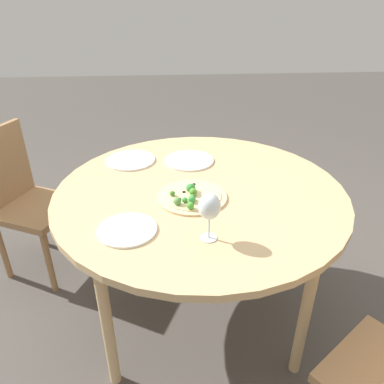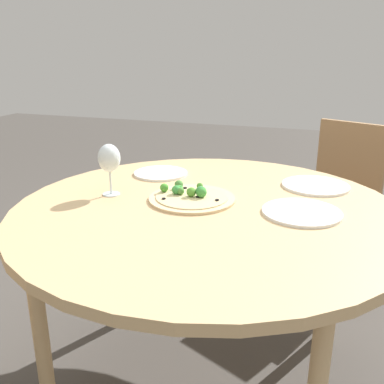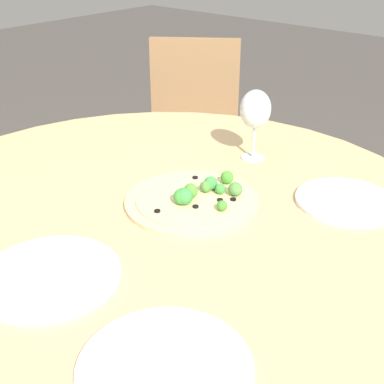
{
  "view_description": "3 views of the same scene",
  "coord_description": "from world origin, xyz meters",
  "px_view_note": "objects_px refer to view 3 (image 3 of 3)",
  "views": [
    {
      "loc": [
        -0.14,
        -1.53,
        1.62
      ],
      "look_at": [
        -0.04,
        -0.07,
        0.79
      ],
      "focal_mm": 35.0,
      "sensor_mm": 36.0,
      "label": 1
    },
    {
      "loc": [
        1.35,
        0.4,
        1.29
      ],
      "look_at": [
        -0.04,
        -0.07,
        0.79
      ],
      "focal_mm": 40.0,
      "sensor_mm": 36.0,
      "label": 2
    },
    {
      "loc": [
        -0.76,
        0.76,
        1.37
      ],
      "look_at": [
        -0.04,
        -0.07,
        0.79
      ],
      "focal_mm": 50.0,
      "sensor_mm": 36.0,
      "label": 3
    }
  ],
  "objects_px": {
    "plate_near": "(346,201)",
    "pizza": "(194,199)",
    "chair_2": "(193,143)",
    "plate_far": "(165,368)",
    "plate_side": "(50,276)",
    "wine_glass": "(255,110)"
  },
  "relations": [
    {
      "from": "chair_2",
      "to": "plate_far",
      "type": "distance_m",
      "value": 1.58
    },
    {
      "from": "plate_far",
      "to": "plate_side",
      "type": "distance_m",
      "value": 0.32
    },
    {
      "from": "wine_glass",
      "to": "pizza",
      "type": "bearing_deg",
      "value": 98.73
    },
    {
      "from": "wine_glass",
      "to": "plate_far",
      "type": "xyz_separation_m",
      "value": [
        -0.35,
        0.73,
        -0.13
      ]
    },
    {
      "from": "plate_near",
      "to": "plate_far",
      "type": "bearing_deg",
      "value": 93.13
    },
    {
      "from": "plate_near",
      "to": "wine_glass",
      "type": "bearing_deg",
      "value": -12.55
    },
    {
      "from": "chair_2",
      "to": "pizza",
      "type": "relative_size",
      "value": 2.89
    },
    {
      "from": "wine_glass",
      "to": "plate_near",
      "type": "distance_m",
      "value": 0.35
    },
    {
      "from": "wine_glass",
      "to": "plate_side",
      "type": "height_order",
      "value": "wine_glass"
    },
    {
      "from": "wine_glass",
      "to": "plate_side",
      "type": "bearing_deg",
      "value": 92.64
    },
    {
      "from": "wine_glass",
      "to": "plate_side",
      "type": "xyz_separation_m",
      "value": [
        -0.03,
        0.7,
        -0.13
      ]
    },
    {
      "from": "plate_near",
      "to": "plate_far",
      "type": "relative_size",
      "value": 0.89
    },
    {
      "from": "plate_near",
      "to": "pizza",
      "type": "bearing_deg",
      "value": 41.05
    },
    {
      "from": "plate_far",
      "to": "chair_2",
      "type": "bearing_deg",
      "value": -50.76
    },
    {
      "from": "plate_far",
      "to": "plate_side",
      "type": "bearing_deg",
      "value": -4.5
    },
    {
      "from": "pizza",
      "to": "wine_glass",
      "type": "relative_size",
      "value": 1.62
    },
    {
      "from": "chair_2",
      "to": "plate_near",
      "type": "bearing_deg",
      "value": -66.37
    },
    {
      "from": "plate_far",
      "to": "plate_near",
      "type": "bearing_deg",
      "value": -86.87
    },
    {
      "from": "pizza",
      "to": "plate_far",
      "type": "bearing_deg",
      "value": 125.83
    },
    {
      "from": "chair_2",
      "to": "plate_near",
      "type": "relative_size",
      "value": 3.88
    },
    {
      "from": "chair_2",
      "to": "pizza",
      "type": "bearing_deg",
      "value": -85.39
    },
    {
      "from": "plate_near",
      "to": "plate_side",
      "type": "height_order",
      "value": "same"
    }
  ]
}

